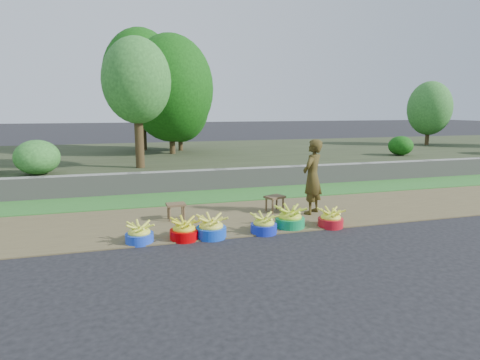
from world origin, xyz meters
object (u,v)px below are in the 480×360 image
object	(u,v)px
basin_b	(184,230)
vendor_woman	(312,177)
basin_f	(331,219)
basin_d	(264,225)
basin_a	(139,234)
basin_c	(211,228)
basin_e	(290,218)
stool_right	(275,199)
stool_left	(176,207)

from	to	relation	value
basin_b	vendor_woman	bearing A→B (deg)	17.94
basin_f	vendor_woman	xyz separation A→B (m)	(0.07, 0.93, 0.63)
basin_b	basin_d	xyz separation A→B (m)	(1.38, -0.04, -0.01)
basin_a	basin_d	size ratio (longest dim) A/B	0.97
basin_a	basin_d	bearing A→B (deg)	-2.01
basin_c	basin_f	distance (m)	2.24
basin_b	vendor_woman	world-z (taller)	vendor_woman
basin_e	vendor_woman	bearing A→B (deg)	43.61
basin_c	basin_b	bearing A→B (deg)	176.97
basin_a	vendor_woman	world-z (taller)	vendor_woman
basin_b	vendor_woman	size ratio (longest dim) A/B	0.31
basin_a	basin_b	size ratio (longest dim) A/B	0.94
basin_d	vendor_woman	size ratio (longest dim) A/B	0.30
basin_a	stool_right	distance (m)	3.05
basin_f	stool_left	world-z (taller)	basin_f
basin_a	basin_c	distance (m)	1.17
basin_e	stool_right	distance (m)	1.13
basin_d	basin_f	world-z (taller)	same
basin_e	stool_right	world-z (taller)	basin_e
basin_d	vendor_woman	bearing A→B (deg)	34.27
basin_f	basin_d	bearing A→B (deg)	-179.69
basin_f	basin_b	bearing A→B (deg)	179.22
basin_a	basin_f	xyz separation A→B (m)	(3.41, -0.07, 0.00)
stool_right	vendor_woman	size ratio (longest dim) A/B	0.30
basin_a	basin_b	bearing A→B (deg)	-2.39
basin_b	stool_right	size ratio (longest dim) A/B	1.05
basin_c	basin_f	size ratio (longest dim) A/B	1.10
basin_e	basin_f	distance (m)	0.76
basin_b	stool_right	bearing A→B (deg)	30.71
basin_b	basin_d	bearing A→B (deg)	-1.80
basin_a	vendor_woman	xyz separation A→B (m)	(3.48, 0.86, 0.63)
basin_a	basin_c	world-z (taller)	basin_c
basin_a	basin_e	distance (m)	2.67
basin_b	basin_e	size ratio (longest dim) A/B	0.89
basin_a	stool_left	bearing A→B (deg)	57.55
basin_e	vendor_woman	size ratio (longest dim) A/B	0.35
basin_a	basin_d	xyz separation A→B (m)	(2.11, -0.07, 0.00)
basin_f	stool_left	distance (m)	2.94
stool_left	stool_right	xyz separation A→B (m)	(2.06, 0.04, 0.01)
stool_right	vendor_woman	xyz separation A→B (m)	(0.68, -0.34, 0.49)
basin_c	basin_f	xyz separation A→B (m)	(2.24, -0.01, -0.02)
basin_a	basin_f	size ratio (longest dim) A/B	0.98
basin_d	stool_left	distance (m)	1.85
basin_a	basin_d	world-z (taller)	basin_d
basin_c	basin_f	bearing A→B (deg)	-0.33
basin_a	basin_b	xyz separation A→B (m)	(0.72, -0.03, 0.01)
basin_d	stool_left	bearing A→B (deg)	137.68
basin_d	basin_c	bearing A→B (deg)	178.79
basin_d	basin_f	size ratio (longest dim) A/B	1.00
basin_c	stool_left	bearing A→B (deg)	109.41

